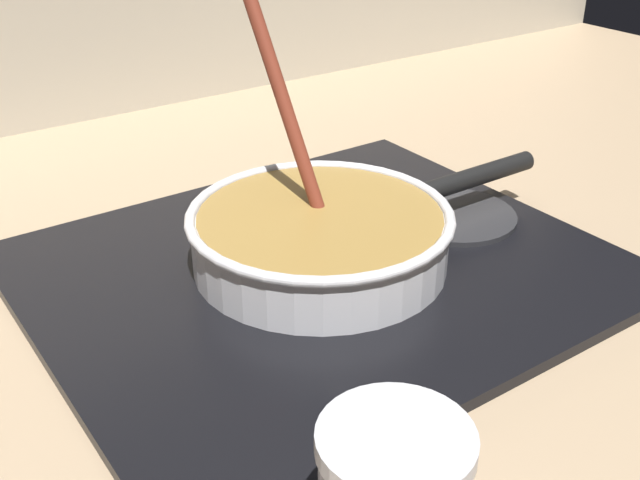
% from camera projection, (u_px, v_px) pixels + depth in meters
% --- Properties ---
extents(ground, '(2.40, 1.60, 0.04)m').
position_uv_depth(ground, '(414.00, 400.00, 0.65)').
color(ground, '#9E8466').
extents(hob_plate, '(0.56, 0.48, 0.01)m').
position_uv_depth(hob_plate, '(320.00, 269.00, 0.79)').
color(hob_plate, black).
rests_on(hob_plate, ground).
extents(burner_ring, '(0.18, 0.18, 0.01)m').
position_uv_depth(burner_ring, '(320.00, 261.00, 0.78)').
color(burner_ring, '#592D0C').
rests_on(burner_ring, hob_plate).
extents(spare_burner, '(0.14, 0.14, 0.01)m').
position_uv_depth(spare_burner, '(453.00, 215.00, 0.88)').
color(spare_burner, '#262628').
rests_on(spare_burner, hob_plate).
extents(cooking_pan, '(0.43, 0.27, 0.29)m').
position_uv_depth(cooking_pan, '(322.00, 234.00, 0.77)').
color(cooking_pan, silver).
rests_on(cooking_pan, hob_plate).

